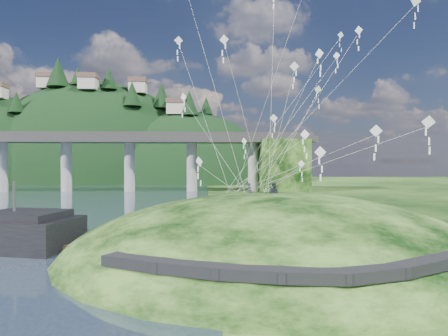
{
  "coord_description": "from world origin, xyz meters",
  "views": [
    {
      "loc": [
        2.24,
        -30.37,
        7.64
      ],
      "look_at": [
        4.0,
        6.0,
        7.0
      ],
      "focal_mm": 32.0,
      "sensor_mm": 36.0,
      "label": 1
    }
  ],
  "objects": [
    {
      "name": "kite_swarm",
      "position": [
        9.32,
        2.79,
        14.8
      ],
      "size": [
        18.4,
        18.35,
        21.46
      ],
      "color": "white",
      "rests_on": "ground"
    },
    {
      "name": "grass_hill",
      "position": [
        8.0,
        2.0,
        -1.5
      ],
      "size": [
        36.0,
        32.0,
        13.0
      ],
      "color": "black",
      "rests_on": "ground"
    },
    {
      "name": "far_ridge",
      "position": [
        -43.58,
        122.17,
        -7.44
      ],
      "size": [
        153.0,
        70.0,
        94.5
      ],
      "color": "black",
      "rests_on": "ground"
    },
    {
      "name": "ground",
      "position": [
        0.0,
        0.0,
        0.0
      ],
      "size": [
        320.0,
        320.0,
        0.0
      ],
      "primitive_type": "plane",
      "color": "black",
      "rests_on": "ground"
    },
    {
      "name": "wooden_dock",
      "position": [
        -8.07,
        4.27,
        0.43
      ],
      "size": [
        13.83,
        4.19,
        0.98
      ],
      "color": "#362616",
      "rests_on": "ground"
    },
    {
      "name": "footpath",
      "position": [
        7.46,
        -9.74,
        2.08
      ],
      "size": [
        22.29,
        5.84,
        0.83
      ],
      "color": "black",
      "rests_on": "ground"
    },
    {
      "name": "kite_flyers",
      "position": [
        7.34,
        2.34,
        5.88
      ],
      "size": [
        2.84,
        1.92,
        1.87
      ],
      "color": "#272A34",
      "rests_on": "ground"
    },
    {
      "name": "bridge",
      "position": [
        -26.46,
        70.07,
        9.7
      ],
      "size": [
        160.0,
        11.0,
        15.0
      ],
      "color": "#2D2B2B",
      "rests_on": "ground"
    }
  ]
}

